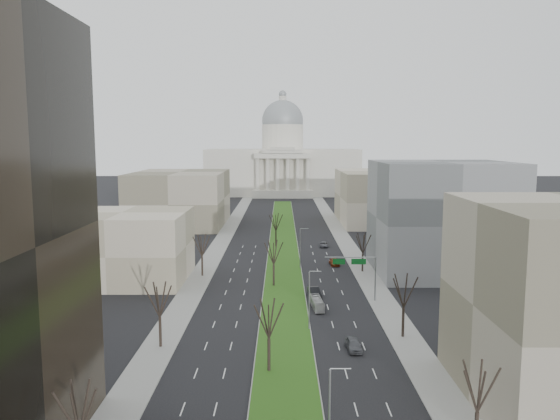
{
  "coord_description": "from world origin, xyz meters",
  "views": [
    {
      "loc": [
        -0.43,
        -24.45,
        28.42
      ],
      "look_at": [
        -0.87,
        114.59,
        10.75
      ],
      "focal_mm": 35.0,
      "sensor_mm": 36.0,
      "label": 1
    }
  ],
  "objects_px": {
    "box_van": "(317,303)",
    "car_red": "(334,262)",
    "car_grey_far": "(324,245)",
    "car_black": "(314,292)",
    "car_grey_near": "(354,344)"
  },
  "relations": [
    {
      "from": "car_red",
      "to": "box_van",
      "type": "height_order",
      "value": "box_van"
    },
    {
      "from": "car_grey_near",
      "to": "car_red",
      "type": "xyz_separation_m",
      "value": [
        2.28,
        51.32,
        -0.08
      ]
    },
    {
      "from": "car_black",
      "to": "car_red",
      "type": "relative_size",
      "value": 1.02
    },
    {
      "from": "car_black",
      "to": "box_van",
      "type": "height_order",
      "value": "box_van"
    },
    {
      "from": "car_grey_near",
      "to": "car_grey_far",
      "type": "height_order",
      "value": "car_grey_near"
    },
    {
      "from": "car_red",
      "to": "car_grey_far",
      "type": "relative_size",
      "value": 1.07
    },
    {
      "from": "car_grey_near",
      "to": "box_van",
      "type": "height_order",
      "value": "box_van"
    },
    {
      "from": "car_grey_near",
      "to": "car_red",
      "type": "relative_size",
      "value": 0.95
    },
    {
      "from": "car_grey_near",
      "to": "box_van",
      "type": "relative_size",
      "value": 0.7
    },
    {
      "from": "car_black",
      "to": "car_red",
      "type": "xyz_separation_m",
      "value": [
        6.1,
        25.45,
        -0.12
      ]
    },
    {
      "from": "car_black",
      "to": "car_grey_far",
      "type": "bearing_deg",
      "value": 75.11
    },
    {
      "from": "car_grey_far",
      "to": "box_van",
      "type": "xyz_separation_m",
      "value": [
        -5.39,
        -54.48,
        0.3
      ]
    },
    {
      "from": "box_van",
      "to": "car_red",
      "type": "bearing_deg",
      "value": 74.33
    },
    {
      "from": "car_grey_far",
      "to": "car_black",
      "type": "bearing_deg",
      "value": -92.28
    },
    {
      "from": "car_grey_far",
      "to": "box_van",
      "type": "bearing_deg",
      "value": -91.37
    }
  ]
}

